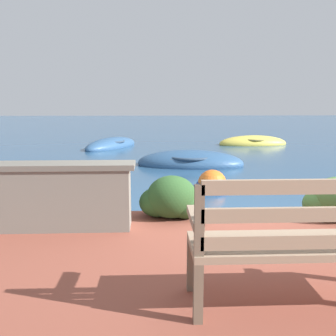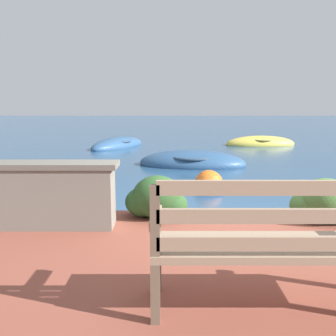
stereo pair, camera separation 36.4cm
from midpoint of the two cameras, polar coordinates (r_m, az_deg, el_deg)
name	(u,v)px [view 1 (the left image)]	position (r m, az deg, el deg)	size (l,w,h in m)	color
ground_plane	(235,226)	(5.01, 8.11, -8.73)	(80.00, 80.00, 0.00)	navy
park_bench	(308,239)	(2.64, 16.82, -10.37)	(1.57, 0.48, 0.93)	brown
stone_wall	(22,196)	(4.46, -23.62, -3.95)	(2.48, 0.39, 0.73)	slate
hedge_clump_far_left	(11,201)	(4.72, -24.88, -4.56)	(0.92, 0.66, 0.63)	#2D5628
hedge_clump_left	(171,199)	(4.52, -1.87, -4.83)	(0.76, 0.55, 0.52)	#284C23
rowboat_nearest	(190,163)	(9.58, 2.32, 0.77)	(2.86, 1.65, 0.69)	#2D517A
rowboat_mid	(111,146)	(13.57, -9.37, 3.35)	(2.15, 2.95, 0.62)	#2D517A
rowboat_far	(253,143)	(14.52, 12.10, 3.70)	(2.69, 1.22, 0.62)	#DBC64C
mooring_buoy	(212,184)	(7.00, 5.26, -2.45)	(0.59, 0.59, 0.54)	orange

